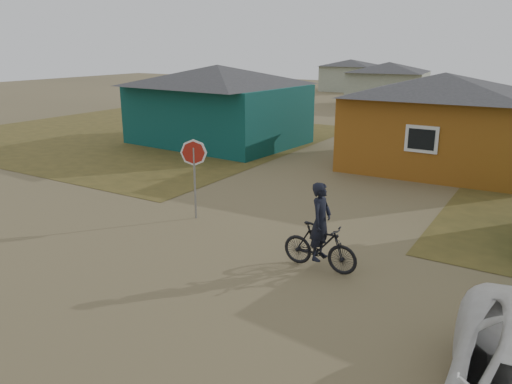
% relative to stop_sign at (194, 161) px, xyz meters
% --- Properties ---
extents(ground, '(120.00, 120.00, 0.00)m').
position_rel_stop_sign_xyz_m(ground, '(2.10, -3.46, -1.76)').
color(ground, olive).
extents(grass_nw, '(20.00, 18.00, 0.00)m').
position_rel_stop_sign_xyz_m(grass_nw, '(-11.90, 9.54, -1.75)').
color(grass_nw, brown).
rests_on(grass_nw, ground).
extents(house_teal, '(8.93, 7.08, 4.00)m').
position_rel_stop_sign_xyz_m(house_teal, '(-6.40, 10.04, 0.29)').
color(house_teal, '#0A3B37').
rests_on(house_teal, ground).
extents(house_yellow, '(7.72, 6.76, 3.90)m').
position_rel_stop_sign_xyz_m(house_yellow, '(4.60, 10.54, 0.24)').
color(house_yellow, '#8D5215').
rests_on(house_yellow, ground).
extents(house_pale_west, '(7.04, 6.15, 3.60)m').
position_rel_stop_sign_xyz_m(house_pale_west, '(-3.90, 30.54, 0.10)').
color(house_pale_west, '#9CA38C').
rests_on(house_pale_west, ground).
extents(house_pale_north, '(6.28, 5.81, 3.40)m').
position_rel_stop_sign_xyz_m(house_pale_north, '(-11.90, 42.54, -0.01)').
color(house_pale_north, '#9CA38C').
rests_on(house_pale_north, ground).
extents(stop_sign, '(0.78, 0.12, 2.39)m').
position_rel_stop_sign_xyz_m(stop_sign, '(0.00, 0.00, 0.00)').
color(stop_sign, gray).
rests_on(stop_sign, ground).
extents(cyclist, '(1.83, 0.66, 2.06)m').
position_rel_stop_sign_xyz_m(cyclist, '(4.61, -1.27, -1.01)').
color(cyclist, black).
rests_on(cyclist, ground).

